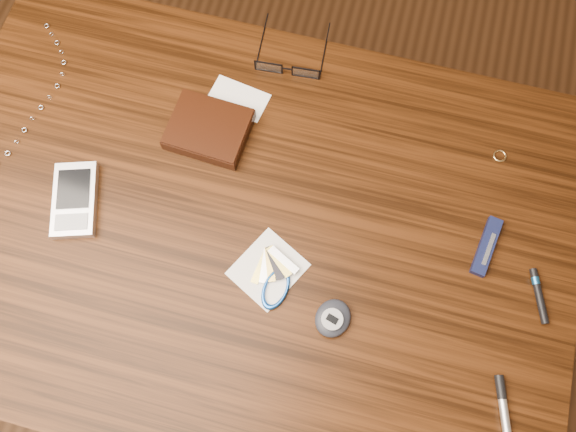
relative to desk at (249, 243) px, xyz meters
name	(u,v)px	position (x,y,z in m)	size (l,w,h in m)	color
ground	(265,306)	(0.00, 0.00, -0.65)	(3.80, 3.80, 0.00)	#472814
desk	(249,243)	(0.00, 0.00, 0.00)	(1.00, 0.70, 0.75)	#331808
wallet_and_card	(209,128)	(-0.10, 0.14, 0.12)	(0.14, 0.16, 0.03)	black
eyeglasses	(288,67)	(-0.01, 0.28, 0.11)	(0.12, 0.12, 0.02)	black
gold_ring	(500,156)	(0.36, 0.21, 0.10)	(0.02, 0.02, 0.00)	#F1C679
pda_phone	(75,200)	(-0.26, -0.03, 0.11)	(0.10, 0.13, 0.02)	silver
pedometer	(333,318)	(0.16, -0.10, 0.11)	(0.06, 0.07, 0.02)	#1F2229
notepad_keys	(273,277)	(0.06, -0.07, 0.11)	(0.12, 0.12, 0.01)	white
pocket_knife	(486,246)	(0.36, 0.06, 0.11)	(0.04, 0.09, 0.01)	#12153C
silver_pen	(506,423)	(0.42, -0.18, 0.11)	(0.05, 0.14, 0.01)	silver
black_blue_pen	(539,294)	(0.44, 0.01, 0.11)	(0.04, 0.08, 0.01)	black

